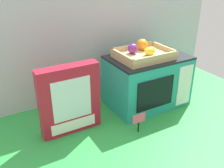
{
  "coord_description": "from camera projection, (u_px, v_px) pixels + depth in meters",
  "views": [
    {
      "loc": [
        -0.64,
        -1.03,
        0.75
      ],
      "look_at": [
        -0.06,
        -0.01,
        0.18
      ],
      "focal_mm": 40.9,
      "sensor_mm": 36.0,
      "label": 1
    }
  ],
  "objects": [
    {
      "name": "food_groups_crate",
      "position": [
        143.0,
        54.0,
        1.34
      ],
      "size": [
        0.28,
        0.21,
        0.09
      ],
      "color": "tan",
      "rests_on": "toy_microwave"
    },
    {
      "name": "display_back_panel",
      "position": [
        97.0,
        34.0,
        1.47
      ],
      "size": [
        1.61,
        0.03,
        0.74
      ],
      "primitive_type": "cube",
      "color": "#B7BABF",
      "rests_on": "ground"
    },
    {
      "name": "price_sign",
      "position": [
        139.0,
        120.0,
        1.21
      ],
      "size": [
        0.07,
        0.01,
        0.1
      ],
      "color": "black",
      "rests_on": "ground"
    },
    {
      "name": "cookie_set_box",
      "position": [
        70.0,
        100.0,
        1.18
      ],
      "size": [
        0.29,
        0.07,
        0.34
      ],
      "color": "#B2192D",
      "rests_on": "ground"
    },
    {
      "name": "toy_microwave",
      "position": [
        147.0,
        80.0,
        1.44
      ],
      "size": [
        0.43,
        0.29,
        0.29
      ],
      "color": "teal",
      "rests_on": "ground"
    },
    {
      "name": "loose_toy_apple",
      "position": [
        186.0,
        84.0,
        1.65
      ],
      "size": [
        0.07,
        0.07,
        0.07
      ],
      "primitive_type": "sphere",
      "color": "red",
      "rests_on": "ground"
    },
    {
      "name": "ground_plane",
      "position": [
        121.0,
        111.0,
        1.41
      ],
      "size": [
        1.7,
        1.7,
        0.0
      ],
      "primitive_type": "plane",
      "color": "green",
      "rests_on": "ground"
    }
  ]
}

